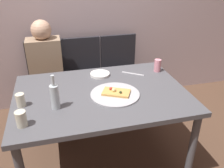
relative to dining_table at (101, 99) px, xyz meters
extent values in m
plane|color=#513828|center=(0.00, 0.00, -0.65)|extent=(8.00, 8.00, 0.00)
cube|color=#B29EA3|center=(0.00, 1.18, 0.65)|extent=(6.00, 0.10, 2.60)
cube|color=#4C4C51|center=(0.00, 0.00, 0.05)|extent=(1.43, 1.00, 0.04)
cylinder|color=#4C4C51|center=(0.65, -0.44, -0.31)|extent=(0.06, 0.06, 0.68)
cylinder|color=#4C4C51|center=(-0.65, 0.44, -0.31)|extent=(0.06, 0.06, 0.68)
cylinder|color=#4C4C51|center=(0.65, 0.44, -0.31)|extent=(0.06, 0.06, 0.68)
cylinder|color=#ADADB2|center=(0.10, -0.08, 0.08)|extent=(0.40, 0.40, 0.01)
cube|color=tan|center=(0.11, -0.07, 0.09)|extent=(0.26, 0.22, 0.02)
sphere|color=#EAD184|center=(0.09, -0.07, 0.11)|extent=(0.04, 0.04, 0.04)
sphere|color=#2D381E|center=(0.14, -0.11, 0.11)|extent=(0.02, 0.02, 0.02)
sphere|color=#B22D23|center=(0.07, -0.03, 0.11)|extent=(0.03, 0.03, 0.03)
cylinder|color=#B2BCC1|center=(-0.38, -0.16, 0.17)|extent=(0.06, 0.06, 0.19)
cylinder|color=#B2BCC1|center=(-0.38, -0.16, 0.30)|extent=(0.02, 0.02, 0.08)
cylinder|color=beige|center=(-0.63, -0.06, 0.12)|extent=(0.07, 0.07, 0.10)
cylinder|color=beige|center=(-0.61, -0.32, 0.13)|extent=(0.07, 0.07, 0.11)
cylinder|color=pink|center=(0.63, 0.28, 0.13)|extent=(0.07, 0.07, 0.12)
cylinder|color=white|center=(0.06, 0.32, 0.08)|extent=(0.19, 0.19, 0.02)
cube|color=#B7B7BC|center=(0.37, 0.27, 0.08)|extent=(0.19, 0.15, 0.01)
cube|color=black|center=(-0.45, 0.82, -0.20)|extent=(0.44, 0.44, 0.05)
cube|color=black|center=(-0.45, 1.02, 0.03)|extent=(0.44, 0.04, 0.45)
cylinder|color=black|center=(-0.26, 0.63, -0.44)|extent=(0.04, 0.04, 0.42)
cylinder|color=black|center=(-0.64, 0.63, -0.44)|extent=(0.04, 0.04, 0.42)
cylinder|color=black|center=(-0.26, 1.01, -0.44)|extent=(0.04, 0.04, 0.42)
cylinder|color=black|center=(-0.64, 1.01, -0.44)|extent=(0.04, 0.04, 0.42)
cube|color=black|center=(-0.02, 0.82, -0.20)|extent=(0.44, 0.44, 0.05)
cube|color=black|center=(-0.02, 1.02, 0.03)|extent=(0.44, 0.04, 0.45)
cylinder|color=black|center=(0.17, 0.63, -0.44)|extent=(0.04, 0.04, 0.42)
cylinder|color=black|center=(-0.21, 0.63, -0.44)|extent=(0.04, 0.04, 0.42)
cylinder|color=black|center=(0.17, 1.01, -0.44)|extent=(0.04, 0.04, 0.42)
cylinder|color=black|center=(-0.21, 1.01, -0.44)|extent=(0.04, 0.04, 0.42)
cube|color=black|center=(0.43, 0.82, -0.20)|extent=(0.44, 0.44, 0.05)
cube|color=black|center=(0.43, 1.02, 0.03)|extent=(0.44, 0.04, 0.45)
cylinder|color=black|center=(0.62, 0.63, -0.44)|extent=(0.04, 0.04, 0.42)
cylinder|color=black|center=(0.24, 0.63, -0.44)|extent=(0.04, 0.04, 0.42)
cylinder|color=black|center=(0.62, 1.01, -0.44)|extent=(0.04, 0.04, 0.42)
cylinder|color=black|center=(0.24, 1.01, -0.44)|extent=(0.04, 0.04, 0.42)
cube|color=#937A60|center=(-0.45, 0.84, 0.06)|extent=(0.36, 0.22, 0.52)
sphere|color=tan|center=(-0.45, 0.84, 0.42)|extent=(0.21, 0.21, 0.21)
cylinder|color=#3B3026|center=(-0.37, 0.64, -0.20)|extent=(0.12, 0.40, 0.12)
cylinder|color=#3B3026|center=(-0.53, 0.64, -0.20)|extent=(0.12, 0.40, 0.12)
cylinder|color=#3B3026|center=(-0.37, 0.44, -0.42)|extent=(0.11, 0.11, 0.45)
cylinder|color=#3B3026|center=(-0.53, 0.44, -0.42)|extent=(0.11, 0.11, 0.45)
camera|label=1|loc=(-0.34, -1.71, 1.05)|focal=38.12mm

